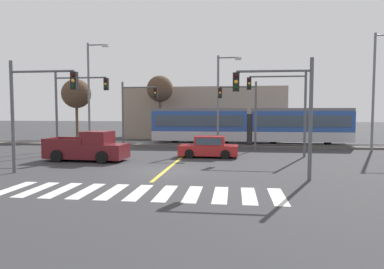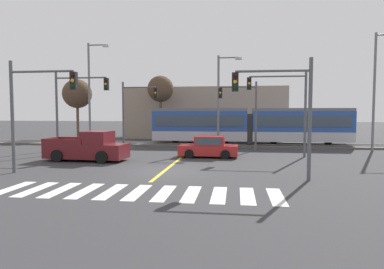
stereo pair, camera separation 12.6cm
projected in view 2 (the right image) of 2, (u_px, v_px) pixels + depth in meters
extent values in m
plane|color=#333335|center=(163.00, 172.00, 18.63)|extent=(200.00, 200.00, 0.00)
cube|color=#56514C|center=(197.00, 144.00, 33.45)|extent=(120.00, 4.00, 0.18)
cube|color=#939399|center=(196.00, 144.00, 32.73)|extent=(120.00, 0.08, 0.10)
cube|color=#939399|center=(198.00, 142.00, 34.15)|extent=(120.00, 0.08, 0.10)
cube|color=#B7BAC1|center=(200.00, 135.00, 33.34)|extent=(9.00, 2.60, 0.90)
cube|color=#284C9E|center=(200.00, 121.00, 33.25)|extent=(9.00, 2.60, 1.90)
cube|color=#384756|center=(199.00, 121.00, 31.94)|extent=(8.28, 0.04, 1.04)
cube|color=slate|center=(200.00, 110.00, 33.18)|extent=(9.00, 2.39, 0.28)
cylinder|color=black|center=(226.00, 140.00, 33.04)|extent=(0.70, 0.20, 0.70)
cylinder|color=black|center=(175.00, 140.00, 33.71)|extent=(0.70, 0.20, 0.70)
cube|color=#B7BAC1|center=(301.00, 136.00, 32.06)|extent=(9.00, 2.60, 0.90)
cube|color=#284C9E|center=(301.00, 121.00, 31.97)|extent=(9.00, 2.60, 1.90)
cube|color=#384756|center=(304.00, 121.00, 30.66)|extent=(8.28, 0.04, 1.04)
cube|color=slate|center=(301.00, 110.00, 31.90)|extent=(9.00, 2.39, 0.28)
cylinder|color=black|center=(328.00, 141.00, 31.76)|extent=(0.70, 0.20, 0.70)
cylinder|color=black|center=(274.00, 141.00, 32.43)|extent=(0.70, 0.20, 0.70)
cube|color=#2D2D2D|center=(250.00, 128.00, 32.66)|extent=(0.50, 2.34, 2.80)
cube|color=silver|center=(12.00, 188.00, 14.53)|extent=(0.58, 2.80, 0.01)
cube|color=silver|center=(36.00, 189.00, 14.39)|extent=(0.58, 2.80, 0.01)
cube|color=silver|center=(61.00, 190.00, 14.25)|extent=(0.58, 2.80, 0.01)
cube|color=silver|center=(86.00, 191.00, 14.11)|extent=(0.58, 2.80, 0.01)
cube|color=silver|center=(111.00, 191.00, 13.97)|extent=(0.58, 2.80, 0.01)
cube|color=silver|center=(137.00, 192.00, 13.83)|extent=(0.58, 2.80, 0.01)
cube|color=silver|center=(164.00, 193.00, 13.69)|extent=(0.58, 2.80, 0.01)
cube|color=silver|center=(191.00, 194.00, 13.55)|extent=(0.58, 2.80, 0.01)
cube|color=silver|center=(219.00, 195.00, 13.41)|extent=(0.58, 2.80, 0.01)
cube|color=silver|center=(247.00, 196.00, 13.27)|extent=(0.58, 2.80, 0.01)
cube|color=silver|center=(276.00, 197.00, 13.13)|extent=(0.58, 2.80, 0.01)
cube|color=gold|center=(179.00, 159.00, 23.64)|extent=(0.20, 15.85, 0.01)
cube|color=#B22323|center=(208.00, 150.00, 24.59)|extent=(4.23, 1.76, 0.72)
cube|color=#B22323|center=(210.00, 141.00, 24.53)|extent=(2.12, 1.55, 0.64)
cube|color=#384756|center=(196.00, 140.00, 24.68)|extent=(0.12, 1.43, 0.52)
cube|color=#384756|center=(209.00, 142.00, 23.76)|extent=(1.79, 0.07, 0.48)
cylinder|color=black|center=(189.00, 154.00, 23.95)|extent=(0.64, 0.23, 0.64)
cylinder|color=black|center=(193.00, 151.00, 25.63)|extent=(0.64, 0.23, 0.64)
cylinder|color=black|center=(225.00, 155.00, 23.58)|extent=(0.64, 0.23, 0.64)
cylinder|color=black|center=(226.00, 152.00, 25.25)|extent=(0.64, 0.23, 0.64)
cube|color=maroon|center=(87.00, 151.00, 22.85)|extent=(5.51, 2.28, 0.96)
cube|color=maroon|center=(98.00, 137.00, 22.64)|extent=(1.81, 1.94, 0.84)
cube|color=#384756|center=(108.00, 137.00, 22.49)|extent=(0.20, 1.70, 0.66)
cube|color=maroon|center=(77.00, 140.00, 23.95)|extent=(2.70, 0.28, 0.36)
cube|color=maroon|center=(62.00, 142.00, 22.15)|extent=(2.70, 0.28, 0.36)
cube|color=maroon|center=(51.00, 140.00, 23.32)|extent=(0.24, 1.96, 0.36)
cylinder|color=black|center=(115.00, 153.00, 23.53)|extent=(0.82, 0.33, 0.80)
cylinder|color=black|center=(102.00, 157.00, 21.61)|extent=(0.82, 0.33, 0.80)
cylinder|color=black|center=(73.00, 152.00, 24.13)|extent=(0.82, 0.33, 0.80)
cylinder|color=black|center=(57.00, 156.00, 22.22)|extent=(0.82, 0.33, 0.80)
cylinder|color=#515459|center=(57.00, 113.00, 26.16)|extent=(0.18, 0.18, 6.38)
cylinder|color=#515459|center=(81.00, 78.00, 25.72)|extent=(4.00, 0.12, 0.12)
cube|color=black|center=(106.00, 84.00, 25.48)|extent=(0.32, 0.28, 0.90)
sphere|color=#360605|center=(106.00, 80.00, 25.31)|extent=(0.18, 0.18, 0.18)
sphere|color=#F7AA26|center=(106.00, 84.00, 25.33)|extent=(0.18, 0.18, 0.18)
sphere|color=black|center=(106.00, 88.00, 25.35)|extent=(0.18, 0.18, 0.18)
cylinder|color=#515459|center=(305.00, 114.00, 24.51)|extent=(0.18, 0.18, 6.20)
cylinder|color=#515459|center=(277.00, 76.00, 24.60)|extent=(4.00, 0.12, 0.12)
cube|color=black|center=(249.00, 84.00, 24.90)|extent=(0.32, 0.28, 0.90)
sphere|color=#360605|center=(249.00, 80.00, 24.74)|extent=(0.18, 0.18, 0.18)
sphere|color=#F7AA26|center=(249.00, 83.00, 24.75)|extent=(0.18, 0.18, 0.18)
sphere|color=black|center=(249.00, 87.00, 24.77)|extent=(0.18, 0.18, 0.18)
cylinder|color=#515459|center=(123.00, 115.00, 30.57)|extent=(0.18, 0.18, 5.93)
cylinder|color=#515459|center=(139.00, 87.00, 30.21)|extent=(3.00, 0.12, 0.12)
cube|color=black|center=(156.00, 93.00, 30.04)|extent=(0.32, 0.28, 0.90)
sphere|color=#360605|center=(155.00, 90.00, 29.87)|extent=(0.18, 0.18, 0.18)
sphere|color=#F7AA26|center=(155.00, 93.00, 29.89)|extent=(0.18, 0.18, 0.18)
sphere|color=black|center=(155.00, 96.00, 29.91)|extent=(0.18, 0.18, 0.18)
cylinder|color=#515459|center=(310.00, 120.00, 16.06)|extent=(0.18, 0.18, 5.79)
cylinder|color=#515459|center=(273.00, 71.00, 16.14)|extent=(3.50, 0.12, 0.12)
cube|color=black|center=(235.00, 82.00, 16.41)|extent=(0.32, 0.28, 0.90)
sphere|color=#360605|center=(235.00, 76.00, 16.25)|extent=(0.18, 0.18, 0.18)
sphere|color=#F7AA26|center=(235.00, 82.00, 16.26)|extent=(0.18, 0.18, 0.18)
sphere|color=black|center=(235.00, 87.00, 16.28)|extent=(0.18, 0.18, 0.18)
cylinder|color=#515459|center=(256.00, 116.00, 28.77)|extent=(0.18, 0.18, 5.80)
cylinder|color=#515459|center=(238.00, 87.00, 28.81)|extent=(3.00, 0.12, 0.12)
cube|color=black|center=(220.00, 93.00, 29.04)|extent=(0.32, 0.28, 0.90)
sphere|color=#360605|center=(220.00, 90.00, 28.88)|extent=(0.18, 0.18, 0.18)
sphere|color=#F7AA26|center=(220.00, 93.00, 28.90)|extent=(0.18, 0.18, 0.18)
sphere|color=black|center=(220.00, 96.00, 28.91)|extent=(0.18, 0.18, 0.18)
cylinder|color=#515459|center=(12.00, 117.00, 18.14)|extent=(0.18, 0.18, 5.94)
cylinder|color=#515459|center=(42.00, 71.00, 17.75)|extent=(3.50, 0.12, 0.12)
cube|color=black|center=(74.00, 81.00, 17.54)|extent=(0.32, 0.28, 0.90)
sphere|color=#360605|center=(72.00, 75.00, 17.38)|extent=(0.18, 0.18, 0.18)
sphere|color=#F7AA26|center=(72.00, 81.00, 17.39)|extent=(0.18, 0.18, 0.18)
sphere|color=black|center=(72.00, 86.00, 17.41)|extent=(0.18, 0.18, 0.18)
cylinder|color=slate|center=(89.00, 95.00, 31.66)|extent=(0.20, 0.20, 9.58)
cylinder|color=slate|center=(97.00, 45.00, 31.25)|extent=(1.68, 0.12, 0.12)
cube|color=#B2B2B7|center=(106.00, 46.00, 31.14)|extent=(0.56, 0.28, 0.20)
cylinder|color=slate|center=(218.00, 102.00, 30.16)|extent=(0.20, 0.20, 8.19)
cylinder|color=slate|center=(229.00, 58.00, 29.79)|extent=(1.74, 0.12, 0.12)
cube|color=#B2B2B7|center=(239.00, 59.00, 29.68)|extent=(0.56, 0.28, 0.20)
cylinder|color=slate|center=(374.00, 93.00, 27.98)|extent=(0.20, 0.20, 9.68)
cylinder|color=brown|center=(78.00, 119.00, 41.07)|extent=(0.32, 0.32, 4.75)
sphere|color=#4C3828|center=(77.00, 94.00, 40.87)|extent=(3.46, 3.46, 3.46)
cylinder|color=brown|center=(161.00, 118.00, 38.46)|extent=(0.32, 0.32, 5.26)
sphere|color=#4C3828|center=(161.00, 89.00, 38.25)|extent=(2.93, 2.93, 2.93)
cube|color=gray|center=(205.00, 113.00, 42.97)|extent=(19.55, 6.00, 6.24)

